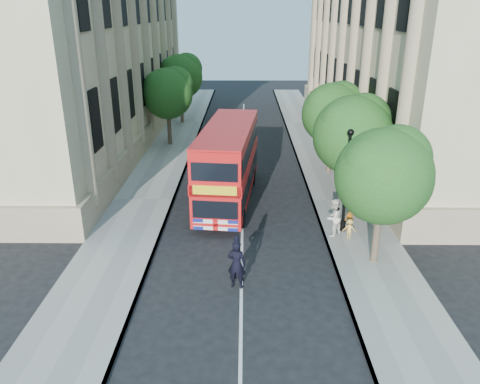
{
  "coord_description": "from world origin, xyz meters",
  "views": [
    {
      "loc": [
        0.11,
        -15.1,
        10.39
      ],
      "look_at": [
        -0.1,
        5.6,
        2.3
      ],
      "focal_mm": 35.0,
      "sensor_mm": 36.0,
      "label": 1
    }
  ],
  "objects_px": {
    "lamp_post": "(346,185)",
    "double_decker_bus": "(228,162)",
    "woman_pedestrian": "(333,218)",
    "police_constable": "(237,264)",
    "box_van": "(213,168)"
  },
  "relations": [
    {
      "from": "lamp_post",
      "to": "woman_pedestrian",
      "type": "relative_size",
      "value": 2.75
    },
    {
      "from": "police_constable",
      "to": "woman_pedestrian",
      "type": "relative_size",
      "value": 1.1
    },
    {
      "from": "woman_pedestrian",
      "to": "police_constable",
      "type": "bearing_deg",
      "value": 1.18
    },
    {
      "from": "box_van",
      "to": "police_constable",
      "type": "xyz_separation_m",
      "value": [
        1.62,
        -10.97,
        -0.35
      ]
    },
    {
      "from": "lamp_post",
      "to": "double_decker_bus",
      "type": "bearing_deg",
      "value": 146.02
    },
    {
      "from": "box_van",
      "to": "police_constable",
      "type": "bearing_deg",
      "value": -76.61
    },
    {
      "from": "lamp_post",
      "to": "box_van",
      "type": "relative_size",
      "value": 1.02
    },
    {
      "from": "box_van",
      "to": "police_constable",
      "type": "distance_m",
      "value": 11.1
    },
    {
      "from": "box_van",
      "to": "police_constable",
      "type": "relative_size",
      "value": 2.47
    },
    {
      "from": "box_van",
      "to": "woman_pedestrian",
      "type": "relative_size",
      "value": 2.71
    },
    {
      "from": "police_constable",
      "to": "woman_pedestrian",
      "type": "distance_m",
      "value": 6.38
    },
    {
      "from": "box_van",
      "to": "lamp_post",
      "type": "bearing_deg",
      "value": -36.27
    },
    {
      "from": "double_decker_bus",
      "to": "woman_pedestrian",
      "type": "relative_size",
      "value": 5.16
    },
    {
      "from": "lamp_post",
      "to": "double_decker_bus",
      "type": "distance_m",
      "value": 7.0
    },
    {
      "from": "double_decker_bus",
      "to": "police_constable",
      "type": "bearing_deg",
      "value": -80.23
    }
  ]
}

